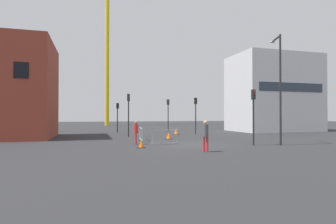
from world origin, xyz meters
TOP-DOWN VIEW (x-y plane):
  - ground at (0.00, 0.00)m, footprint 160.00×160.00m
  - office_block at (17.24, 13.26)m, footprint 11.07×7.23m
  - construction_crane at (-3.06, 40.93)m, footprint 14.82×3.55m
  - streetlamp_tall at (6.23, -2.12)m, footprint 0.78×1.71m
  - traffic_light_corner at (4.29, -1.83)m, footprint 0.30×0.39m
  - traffic_light_crosswalk at (3.00, 15.63)m, footprint 0.38×0.36m
  - traffic_light_far at (-3.13, 8.53)m, footprint 0.31×0.39m
  - traffic_light_median at (4.66, 10.13)m, footprint 0.38×0.27m
  - traffic_light_near at (-3.51, 15.67)m, footprint 0.37×0.25m
  - pedestrian_walking at (-3.63, 1.02)m, footprint 0.34×0.34m
  - pedestrian_waiting at (-0.42, -4.18)m, footprint 0.34×0.34m
  - safety_barrier_left_run at (-2.71, 3.99)m, footprint 0.22×2.29m
  - safety_barrier_right_run at (-1.62, 0.32)m, footprint 2.11×0.26m
  - traffic_cone_on_verge at (2.49, 10.47)m, footprint 0.67×0.67m
  - traffic_cone_striped at (-3.61, -1.10)m, footprint 0.50×0.50m
  - traffic_cone_orange at (-0.05, 4.77)m, footprint 0.58×0.58m

SIDE VIEW (x-z plane):
  - ground at x=0.00m, z-range 0.00..0.00m
  - traffic_cone_striped at x=-3.61m, z-range -0.02..0.48m
  - traffic_cone_orange at x=-0.05m, z-range -0.02..0.56m
  - traffic_cone_on_verge at x=2.49m, z-range -0.02..0.66m
  - safety_barrier_right_run at x=-1.62m, z-range 0.02..1.10m
  - safety_barrier_left_run at x=-2.71m, z-range 0.02..1.10m
  - pedestrian_walking at x=-3.63m, z-range 0.14..1.83m
  - pedestrian_waiting at x=-0.42m, z-range 0.16..1.98m
  - traffic_light_near at x=-3.51m, z-range 0.65..4.31m
  - traffic_light_corner at x=4.29m, z-range 0.68..4.63m
  - traffic_light_median at x=4.66m, z-range 0.70..4.82m
  - traffic_light_crosswalk at x=3.00m, z-range 0.71..4.92m
  - traffic_light_far at x=-3.13m, z-range 0.71..4.97m
  - streetlamp_tall at x=6.23m, z-range 0.67..8.56m
  - office_block at x=17.24m, z-range 0.00..10.21m
  - construction_crane at x=-3.06m, z-range 3.67..31.95m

